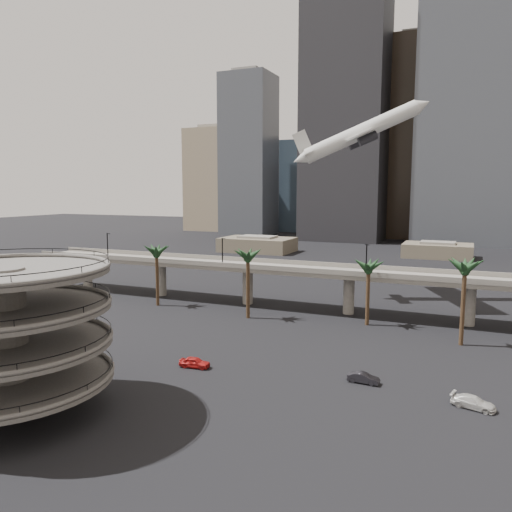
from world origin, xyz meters
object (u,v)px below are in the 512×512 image
at_px(airborne_jet, 361,133).
at_px(car_c, 473,402).
at_px(parking_ramp, 6,327).
at_px(car_b, 363,378).
at_px(overpass, 296,274).
at_px(car_a, 195,362).

height_order(airborne_jet, car_c, airborne_jet).
bearing_deg(parking_ramp, car_b, 35.43).
xyz_separation_m(overpass, car_a, (-1.74, -38.52, -6.60)).
relative_size(parking_ramp, car_b, 5.48).
distance_m(car_b, car_c, 13.11).
xyz_separation_m(parking_ramp, airborne_jet, (21.94, 76.01, 27.14)).
height_order(airborne_jet, car_b, airborne_jet).
xyz_separation_m(airborne_jet, car_b, (11.95, -51.89, -36.31)).
bearing_deg(car_c, airborne_jet, 38.63).
bearing_deg(airborne_jet, car_a, -124.56).
height_order(car_b, car_c, car_c).
xyz_separation_m(airborne_jet, car_a, (-10.68, -55.54, -36.24)).
bearing_deg(airborne_jet, car_b, -100.71).
relative_size(parking_ramp, car_c, 4.62).
bearing_deg(parking_ramp, car_c, 24.77).
relative_size(overpass, car_c, 27.05).
distance_m(parking_ramp, airborne_jet, 83.64).
height_order(overpass, car_a, overpass).
xyz_separation_m(overpass, airborne_jet, (8.94, 17.01, 29.63)).
relative_size(parking_ramp, overpass, 0.17).
height_order(airborne_jet, car_a, airborne_jet).
relative_size(car_a, car_c, 0.90).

